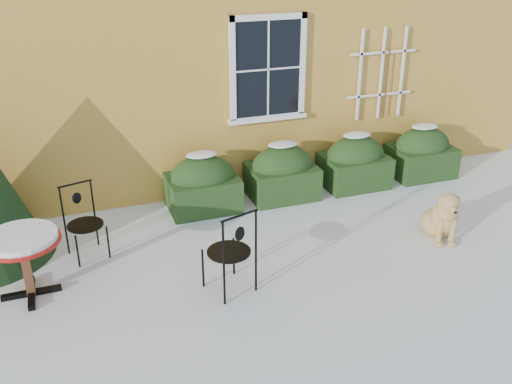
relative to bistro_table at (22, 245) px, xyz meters
name	(u,v)px	position (x,y,z in m)	size (l,w,h in m)	color
ground	(285,295)	(2.81, -1.01, -0.67)	(80.00, 80.00, 0.00)	white
hedge_row	(319,168)	(4.46, 1.54, -0.27)	(4.95, 0.80, 0.91)	#193213
bistro_table	(22,245)	(0.00, 0.00, 0.00)	(0.87, 0.87, 0.80)	black
patio_chair_near	(231,251)	(2.25, -0.70, -0.13)	(0.60, 0.60, 1.08)	black
patio_chair_far	(84,221)	(0.71, 0.73, -0.18)	(0.53, 0.53, 0.97)	black
dog	(442,218)	(5.36, -0.48, -0.36)	(0.62, 0.82, 0.77)	tan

